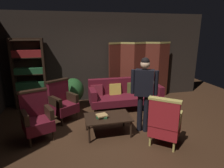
% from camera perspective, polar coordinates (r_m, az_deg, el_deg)
% --- Properties ---
extents(ground_plane, '(10.00, 10.00, 0.00)m').
position_cam_1_polar(ground_plane, '(4.45, 2.49, -14.59)').
color(ground_plane, '#331E11').
extents(back_wall, '(7.20, 0.10, 2.80)m').
position_cam_1_polar(back_wall, '(6.30, -3.55, 7.84)').
color(back_wall, black).
rests_on(back_wall, ground_plane).
extents(folding_screen, '(2.14, 0.29, 1.90)m').
position_cam_1_polar(folding_screen, '(6.47, 8.19, 4.19)').
color(folding_screen, '#5B2319').
rests_on(folding_screen, ground_plane).
extents(bookshelf, '(0.90, 0.32, 2.05)m').
position_cam_1_polar(bookshelf, '(6.10, -23.36, 3.13)').
color(bookshelf, black).
rests_on(bookshelf, ground_plane).
extents(velvet_couch, '(2.12, 0.78, 0.88)m').
position_cam_1_polar(velvet_couch, '(5.69, 3.84, -2.75)').
color(velvet_couch, black).
rests_on(velvet_couch, ground_plane).
extents(coffee_table, '(1.00, 0.64, 0.42)m').
position_cam_1_polar(coffee_table, '(4.28, -1.23, -10.25)').
color(coffee_table, black).
rests_on(coffee_table, ground_plane).
extents(armchair_gilt_accent, '(0.81, 0.81, 1.04)m').
position_cam_1_polar(armchair_gilt_accent, '(3.99, 15.45, -11.01)').
color(armchair_gilt_accent, tan).
rests_on(armchair_gilt_accent, ground_plane).
extents(armchair_wing_left, '(0.80, 0.80, 1.04)m').
position_cam_1_polar(armchair_wing_left, '(5.09, -14.58, -5.08)').
color(armchair_wing_left, black).
rests_on(armchair_wing_left, ground_plane).
extents(armchair_wing_right, '(0.75, 0.74, 1.04)m').
position_cam_1_polar(armchair_wing_right, '(4.39, -21.55, -9.05)').
color(armchair_wing_right, black).
rests_on(armchair_wing_right, ground_plane).
extents(standing_figure, '(0.53, 0.37, 1.70)m').
position_cam_1_polar(standing_figure, '(4.24, 9.55, -1.28)').
color(standing_figure, black).
rests_on(standing_figure, ground_plane).
extents(potted_plant, '(0.62, 0.62, 0.91)m').
position_cam_1_polar(potted_plant, '(5.76, -11.43, -2.09)').
color(potted_plant, brown).
rests_on(potted_plant, ground_plane).
extents(book_green_cloth, '(0.27, 0.21, 0.04)m').
position_cam_1_polar(book_green_cloth, '(4.21, -3.02, -9.69)').
color(book_green_cloth, '#1E4C28').
rests_on(book_green_cloth, coffee_table).
extents(book_tan_leather, '(0.26, 0.23, 0.03)m').
position_cam_1_polar(book_tan_leather, '(4.20, -3.03, -9.26)').
color(book_tan_leather, '#9E7A47').
rests_on(book_tan_leather, book_green_cloth).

